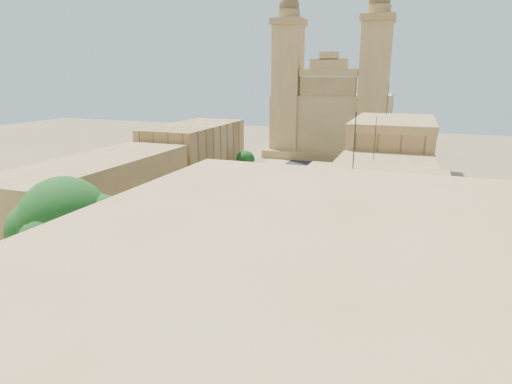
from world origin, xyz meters
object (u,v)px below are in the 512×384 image
Objects in this scene: street_tree_b at (179,193)px; car_white_b at (306,201)px; pedestrian_c at (319,246)px; red_truck at (190,261)px; church at (332,114)px; olive_pickup at (293,238)px; bus_red_east at (261,242)px; bus_cream_east at (299,212)px; ficus_tree at (66,224)px; street_tree_a at (122,226)px; bus_green_north at (118,271)px; pedestrian_a at (295,281)px; car_blue_a at (216,229)px; car_blue_b at (290,172)px; street_tree_c at (218,174)px; car_white_a at (258,197)px; car_cream at (248,241)px; street_tree_d at (245,160)px; car_dkblue at (261,184)px.

car_white_b is at bearing 38.79° from street_tree_b.
red_truck is at bearing -31.58° from pedestrian_c.
church reaches higher than olive_pickup.
bus_red_east is at bearing -125.90° from olive_pickup.
car_white_b is at bearing -81.75° from bus_cream_east.
street_tree_b is 17.11m from red_truck.
street_tree_a is (-0.59, 7.99, -3.02)m from ficus_tree.
bus_green_north is 15.75m from pedestrian_a.
street_tree_a is 18.45m from olive_pickup.
car_blue_a is at bearing 68.74° from ficus_tree.
ficus_tree is 1.89× the size of red_truck.
car_white_b reaches higher than car_blue_b.
street_tree_c reaches higher than car_white_a.
street_tree_b is at bearing 166.37° from olive_pickup.
red_truck is 1.32× the size of car_cream.
street_tree_d is at bearing -128.47° from pedestrian_c.
car_white_a is at bearing -86.42° from car_blue_b.
olive_pickup is at bearing -65.31° from car_dkblue.
car_white_a is (7.04, 23.03, -2.23)m from street_tree_a.
street_tree_c is 1.26× the size of car_white_a.
bus_green_north reaches higher than car_cream.
bus_red_east is at bearing 57.63° from bus_green_north.
church is 55.86m from street_tree_b.
bus_cream_east is 2.65× the size of car_blue_a.
street_tree_b reaches higher than bus_cream_east.
ficus_tree reaches higher than pedestrian_a.
car_white_b is at bearing -86.06° from car_cream.
street_tree_b is 1.24× the size of car_white_a.
olive_pickup is 2.94× the size of pedestrian_c.
car_white_a is at bearing 95.02° from red_truck.
bus_cream_east is 2.92× the size of car_blue_b.
car_cream is (-4.59, -1.93, -0.28)m from olive_pickup.
bus_red_east is (4.00, -62.07, -8.15)m from church.
street_tree_d is (0.00, 24.00, 0.11)m from street_tree_b.
ficus_tree is at bearing -150.57° from bus_green_north.
street_tree_a is 36.01m from street_tree_d.
car_blue_b is at bearing -97.38° from church.
street_tree_b is at bearing -90.00° from street_tree_c.
street_tree_a reaches higher than car_cream.
church is 6.90× the size of street_tree_d.
car_white_a is at bearing 78.26° from ficus_tree.
street_tree_a is 24.01m from street_tree_c.
car_blue_a is at bearing -87.32° from car_dkblue.
olive_pickup is (16.50, -4.00, -2.58)m from street_tree_b.
car_blue_a is at bearing -13.56° from car_cream.
car_dkblue is 1.38× the size of car_blue_b.
street_tree_b is 19.17m from bus_green_north.
red_truck is 3.47× the size of pedestrian_c.
bus_cream_east is 6.30× the size of pedestrian_c.
street_tree_a is 0.83× the size of street_tree_d.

